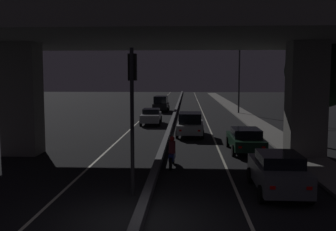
# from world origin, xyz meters

# --- Properties ---
(ground_plane) EXTENTS (200.00, 200.00, 0.00)m
(ground_plane) POSITION_xyz_m (0.00, 0.00, 0.00)
(ground_plane) COLOR black
(lane_line_left_inner) EXTENTS (0.12, 126.00, 0.00)m
(lane_line_left_inner) POSITION_xyz_m (-3.26, 35.00, 0.00)
(lane_line_left_inner) COLOR beige
(lane_line_left_inner) RESTS_ON ground_plane
(lane_line_right_inner) EXTENTS (0.12, 126.00, 0.00)m
(lane_line_right_inner) POSITION_xyz_m (3.26, 35.00, 0.00)
(lane_line_right_inner) COLOR beige
(lane_line_right_inner) RESTS_ON ground_plane
(median_divider) EXTENTS (0.32, 126.00, 0.32)m
(median_divider) POSITION_xyz_m (0.00, 35.00, 0.16)
(median_divider) COLOR #4C4C51
(median_divider) RESTS_ON ground_plane
(sidewalk_right) EXTENTS (2.03, 126.00, 0.13)m
(sidewalk_right) POSITION_xyz_m (7.68, 28.00, 0.07)
(sidewalk_right) COLOR gray
(sidewalk_right) RESTS_ON ground_plane
(elevated_overpass) EXTENTS (23.03, 13.13, 8.67)m
(elevated_overpass) POSITION_xyz_m (0.00, 10.12, 6.71)
(elevated_overpass) COLOR slate
(elevated_overpass) RESTS_ON ground_plane
(traffic_light_left_of_median) EXTENTS (0.30, 0.49, 5.31)m
(traffic_light_left_of_median) POSITION_xyz_m (-0.56, 2.83, 3.61)
(traffic_light_left_of_median) COLOR black
(traffic_light_left_of_median) RESTS_ON ground_plane
(street_lamp) EXTENTS (2.46, 0.32, 8.98)m
(street_lamp) POSITION_xyz_m (7.03, 34.56, 5.26)
(street_lamp) COLOR #2D2D30
(street_lamp) RESTS_ON ground_plane
(car_grey_lead) EXTENTS (1.86, 3.98, 1.52)m
(car_grey_lead) POSITION_xyz_m (4.76, 3.32, 0.79)
(car_grey_lead) COLOR #515459
(car_grey_lead) RESTS_ON ground_plane
(car_dark_green_second) EXTENTS (1.91, 4.43, 1.36)m
(car_dark_green_second) POSITION_xyz_m (4.76, 11.41, 0.72)
(car_dark_green_second) COLOR black
(car_dark_green_second) RESTS_ON ground_plane
(car_white_third) EXTENTS (2.06, 4.30, 1.69)m
(car_white_third) POSITION_xyz_m (1.63, 17.40, 0.87)
(car_white_third) COLOR silver
(car_white_third) RESTS_ON ground_plane
(car_silver_lead_oncoming) EXTENTS (1.88, 4.41, 1.41)m
(car_silver_lead_oncoming) POSITION_xyz_m (-1.87, 24.24, 0.75)
(car_silver_lead_oncoming) COLOR gray
(car_silver_lead_oncoming) RESTS_ON ground_plane
(car_black_second_oncoming) EXTENTS (1.97, 4.40, 1.92)m
(car_black_second_oncoming) POSITION_xyz_m (-1.85, 37.43, 1.01)
(car_black_second_oncoming) COLOR black
(car_black_second_oncoming) RESTS_ON ground_plane
(motorcycle_blue_filtering_near) EXTENTS (0.34, 1.95, 1.49)m
(motorcycle_blue_filtering_near) POSITION_xyz_m (0.69, 7.33, 0.63)
(motorcycle_blue_filtering_near) COLOR black
(motorcycle_blue_filtering_near) RESTS_ON ground_plane
(pedestrian_on_sidewalk) EXTENTS (0.39, 0.39, 1.64)m
(pedestrian_on_sidewalk) POSITION_xyz_m (7.43, 11.96, 0.94)
(pedestrian_on_sidewalk) COLOR #2D261E
(pedestrian_on_sidewalk) RESTS_ON sidewalk_right
(roadside_tree_kerbside_near) EXTENTS (4.51, 4.51, 6.93)m
(roadside_tree_kerbside_near) POSITION_xyz_m (9.63, 13.37, 4.67)
(roadside_tree_kerbside_near) COLOR #2D2116
(roadside_tree_kerbside_near) RESTS_ON ground_plane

